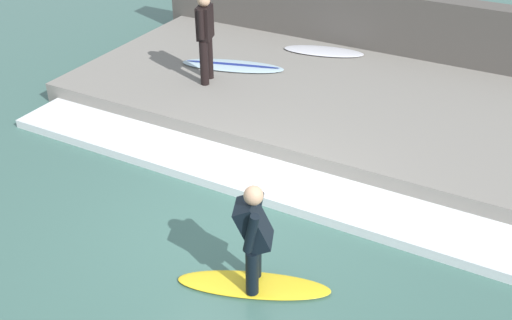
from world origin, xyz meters
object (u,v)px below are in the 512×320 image
Objects in this scene: surfer_riding at (254,233)px; surfboard_spare at (324,51)px; surfboard_waiting_near at (233,66)px; surfboard_riding at (254,285)px; surfer_waiting_near at (205,34)px.

surfer_riding reaches higher than surfboard_spare.
surfboard_spare is (6.32, 1.81, -0.41)m from surfer_riding.
surfboard_spare is (1.55, -1.26, -0.00)m from surfboard_waiting_near.
surfboard_waiting_near is 1.22× the size of surfboard_spare.
surfboard_riding is 0.79m from surfer_riding.
surfboard_riding is at bearing -147.27° from surfboard_waiting_near.
surfer_riding is at bearing -141.70° from surfer_waiting_near.
surfboard_waiting_near is 2.00m from surfboard_spare.
surfer_riding reaches higher than surfboard_riding.
surfboard_spare is (6.32, 1.81, 0.37)m from surfboard_riding.
surfboard_waiting_near is at bearing -6.51° from surfer_waiting_near.
surfboard_riding is 5.25m from surfer_waiting_near.
surfboard_riding is 1.07× the size of surfboard_spare.
surfboard_waiting_near is (4.78, 3.07, -0.41)m from surfer_riding.
surfer_riding reaches higher than surfboard_waiting_near.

